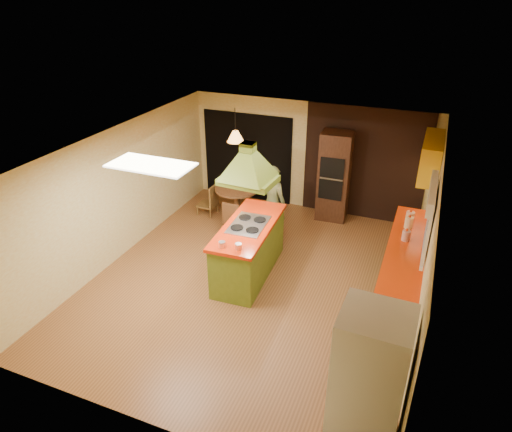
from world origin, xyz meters
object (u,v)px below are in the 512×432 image
at_px(refrigerator, 368,381).
at_px(dining_table, 237,197).
at_px(canister_large, 409,223).
at_px(man, 272,203).
at_px(wall_oven, 334,176).
at_px(kitchen_island, 249,249).

bearing_deg(refrigerator, dining_table, 129.87).
bearing_deg(refrigerator, canister_large, 90.64).
xyz_separation_m(man, wall_oven, (0.92, 1.40, 0.19)).
height_order(wall_oven, canister_large, wall_oven).
relative_size(wall_oven, dining_table, 2.08).
height_order(kitchen_island, man, man).
relative_size(wall_oven, canister_large, 9.44).
bearing_deg(wall_oven, refrigerator, -76.34).
relative_size(kitchen_island, refrigerator, 1.13).
distance_m(man, wall_oven, 1.69).
relative_size(kitchen_island, dining_table, 2.16).
height_order(kitchen_island, refrigerator, refrigerator).
height_order(kitchen_island, canister_large, canister_large).
height_order(kitchen_island, wall_oven, wall_oven).
bearing_deg(kitchen_island, dining_table, 116.53).
relative_size(kitchen_island, canister_large, 9.78).
bearing_deg(dining_table, man, -29.46).
bearing_deg(refrigerator, kitchen_island, 135.23).
distance_m(man, refrigerator, 4.78).
distance_m(dining_table, canister_large, 3.84).
distance_m(man, canister_large, 2.67).
relative_size(refrigerator, wall_oven, 0.92).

